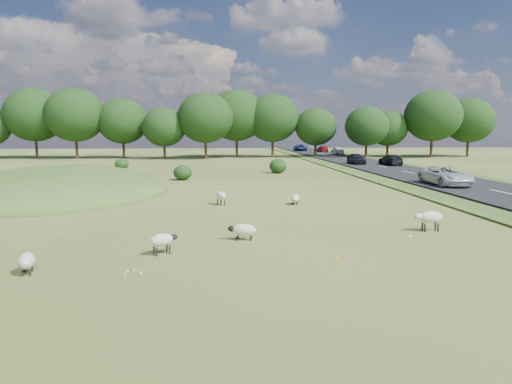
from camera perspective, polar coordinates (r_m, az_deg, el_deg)
ground at (r=42.80m, az=-4.51°, el=1.48°), size 160.00×160.00×0.00m
mound at (r=36.77m, az=-23.46°, el=-0.14°), size 16.00×20.00×4.00m
road at (r=56.50m, az=16.16°, el=2.82°), size 8.00×150.00×0.25m
treeline at (r=78.01m, az=-5.56°, el=9.06°), size 96.28×14.66×11.70m
shrubs at (r=49.03m, az=-6.34°, el=3.09°), size 19.69×13.80×1.56m
sheep_0 at (r=28.35m, az=-4.43°, el=-0.45°), size 0.83×1.23×0.85m
sheep_1 at (r=22.34m, az=20.90°, el=-2.97°), size 1.30×0.58×0.94m
sheep_2 at (r=19.25m, az=-1.61°, el=-4.76°), size 1.26×0.76×0.70m
sheep_3 at (r=28.58m, az=4.91°, el=-0.76°), size 0.75×1.18×0.65m
sheep_4 at (r=16.60m, az=-26.75°, el=-7.67°), size 0.74×1.21×0.67m
sheep_5 at (r=17.39m, az=-11.62°, el=-5.89°), size 1.11×0.89×0.79m
car_0 at (r=39.80m, az=22.63°, el=1.91°), size 2.51×5.45×1.51m
car_1 at (r=85.60m, az=10.14°, el=5.07°), size 1.42×4.08×1.34m
car_2 at (r=97.14m, az=8.32°, el=5.37°), size 1.74×4.28×1.24m
car_3 at (r=101.21m, az=5.58°, el=5.55°), size 2.35×5.11×1.42m
car_4 at (r=61.84m, az=12.42°, el=4.11°), size 1.69×4.20×1.43m
car_5 at (r=60.91m, az=16.49°, el=3.89°), size 1.89×4.65×1.35m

